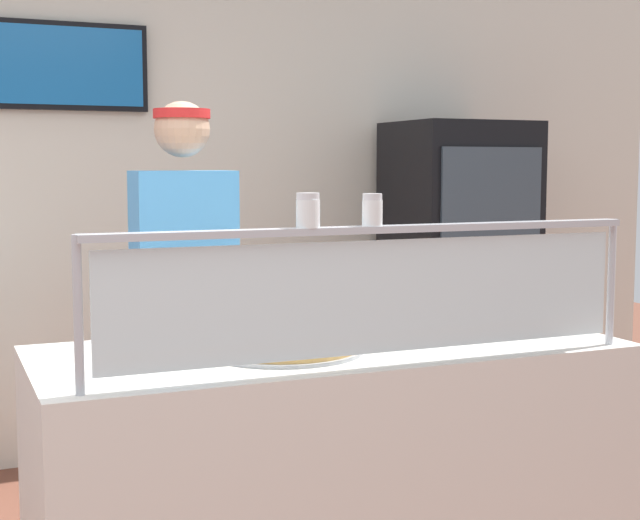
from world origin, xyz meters
The scene contains 9 objects.
shop_rear_unit centered at (0.92, 2.53, 1.36)m, with size 6.26×0.13×2.70m.
serving_counter centered at (0.93, 0.39, 0.47)m, with size 1.86×0.78×0.95m, color silver.
sneeze_guard centered at (0.93, 0.06, 1.21)m, with size 1.68×0.06×0.40m.
pizza_tray centered at (0.76, 0.35, 0.97)m, with size 0.49×0.49×0.04m.
pizza_server centered at (0.73, 0.33, 0.99)m, with size 0.07×0.28×0.01m, color #ADAFB7.
parmesan_shaker centered at (0.72, 0.06, 1.39)m, with size 0.07×0.07×0.09m.
pepper_flake_shaker centered at (0.91, 0.06, 1.39)m, with size 0.06×0.06×0.09m.
worker_figure centered at (0.66, 1.16, 1.01)m, with size 0.41×0.50×1.76m.
drink_fridge centered at (2.44, 2.09, 0.88)m, with size 0.70×0.64×1.75m.
Camera 1 is at (-0.22, -2.23, 1.52)m, focal length 51.34 mm.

